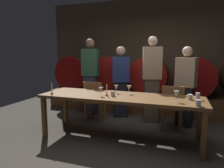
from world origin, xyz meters
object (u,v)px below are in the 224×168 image
Objects in this scene: wine_glass_far_left at (101,89)px; guest_center_right at (152,79)px; wine_barrel_right at (194,77)px; guest_far_left at (91,76)px; candle_left at (52,91)px; cup_center_right at (198,103)px; wine_glass_far_right at (176,94)px; wine_barrel_left at (112,74)px; chair_right at (172,106)px; cup_far_right at (198,96)px; cup_far_left at (113,94)px; wine_barrel_far_left at (77,73)px; guest_far_right at (186,86)px; chair_left at (94,99)px; guest_center_left at (121,81)px; candle_right at (107,92)px; wine_glass_center_right at (129,88)px; cup_center_left at (190,97)px; wine_barrel_center at (149,75)px; dining_table at (120,99)px; wine_glass_center_left at (116,87)px.

guest_center_right is at bearing 58.53° from wine_glass_far_left.
guest_far_left is (-2.34, -0.76, 0.02)m from wine_barrel_right.
candle_left is 2.55× the size of cup_center_right.
wine_glass_far_right reaches higher than wine_glass_far_left.
wine_barrel_left is 2.10m from chair_right.
guest_center_right reaches higher than cup_far_right.
guest_center_right is 12.20× the size of wine_glass_far_left.
wine_barrel_far_left is at bearing 131.87° from cup_far_left.
guest_far_left is 1.13× the size of guest_far_right.
wine_barrel_far_left is 1.70m from chair_left.
wine_glass_far_right is at bearing 98.27° from guest_center_right.
guest_far_left is at bearing -17.75° from guest_center_left.
guest_far_right reaches higher than candle_right.
wine_glass_far_left is 0.53m from wine_glass_center_right.
guest_far_left is 22.51× the size of cup_center_left.
cup_center_right is (2.28, -1.44, -0.14)m from guest_far_left.
wine_barrel_right reaches higher than cup_far_left.
wine_glass_far_right reaches higher than cup_far_right.
chair_left is at bearing 127.22° from candle_right.
wine_barrel_far_left is at bearing 180.00° from wine_barrel_left.
cup_far_left is at bearing 10.99° from wine_glass_far_left.
guest_center_left reaches higher than cup_far_left.
candle_left is at bearing 22.96° from guest_center_right.
wine_barrel_left is at bearing -95.76° from chair_left.
guest_far_right is at bearing 42.40° from cup_far_left.
cup_center_right is (1.00, -2.20, -0.12)m from wine_barrel_center.
wine_barrel_center is 1.64m from chair_left.
wine_glass_center_right is 0.89m from wine_glass_far_right.
cup_center_left is 0.94× the size of cup_center_right.
guest_center_left reaches higher than wine_glass_far_right.
wine_glass_center_left reaches higher than dining_table.
candle_left is (-1.18, -0.26, 0.13)m from dining_table.
cup_far_right reaches higher than cup_center_left.
candle_right is 1.35× the size of wine_glass_far_right.
wine_barrel_far_left is at bearing 2.02° from guest_far_right.
wine_barrel_far_left is at bearing 129.95° from candle_right.
cup_far_left is at bearing 125.63° from chair_left.
guest_far_right is 10.94× the size of wine_glass_center_right.
wine_barrel_center reaches higher than chair_left.
wine_glass_far_left is 1.53m from cup_center_right.
chair_left is at bearing -148.92° from wine_barrel_right.
wine_barrel_center reaches higher than cup_center_left.
chair_right is at bearing 24.44° from candle_left.
wine_barrel_far_left reaches higher than chair_right.
wine_barrel_far_left is at bearing 150.01° from cup_far_right.
cup_far_right is (1.44, 0.19, -0.01)m from candle_right.
guest_center_left is 18.92× the size of cup_center_right.
cup_center_right is (-0.06, -2.20, -0.12)m from wine_barrel_right.
candle_right reaches higher than chair_right.
cup_center_left is (2.19, -1.06, -0.14)m from guest_far_left.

